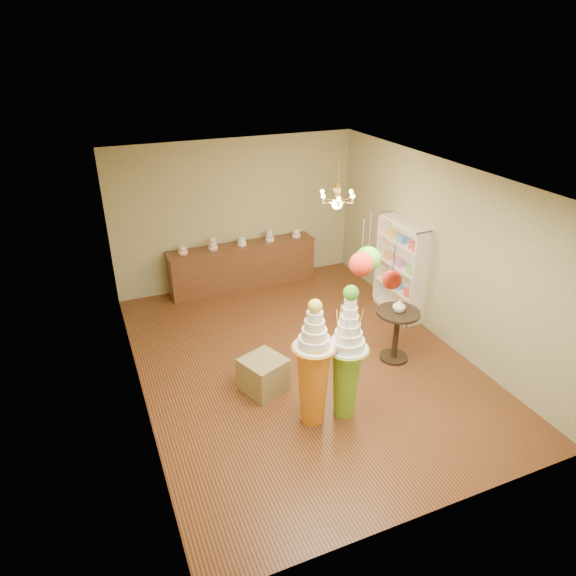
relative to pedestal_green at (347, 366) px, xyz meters
name	(u,v)px	position (x,y,z in m)	size (l,w,h in m)	color
floor	(301,360)	(-0.02, 1.40, -0.79)	(6.50, 6.50, 0.00)	brown
ceiling	(304,177)	(-0.02, 1.40, 2.21)	(6.50, 6.50, 0.00)	silver
wall_back	(237,214)	(-0.02, 4.65, 0.71)	(5.00, 0.04, 3.00)	tan
wall_front	(440,408)	(-0.02, -1.85, 0.71)	(5.00, 0.04, 3.00)	tan
wall_left	(130,308)	(-2.52, 1.40, 0.71)	(0.04, 6.50, 3.00)	tan
wall_right	(440,252)	(2.48, 1.40, 0.71)	(0.04, 6.50, 3.00)	tan
pedestal_green	(347,366)	(0.00, 0.00, 0.00)	(0.62, 0.62, 1.98)	#71AA25
pedestal_orange	(313,374)	(-0.46, 0.05, -0.04)	(0.64, 0.64, 1.85)	orange
burlap_riser	(264,375)	(-0.84, 0.94, -0.53)	(0.57, 0.57, 0.52)	olive
sideboard	(243,265)	(-0.02, 4.37, -0.31)	(3.04, 0.54, 1.16)	brown
shelving_unit	(400,268)	(2.31, 2.20, 0.11)	(0.33, 1.20, 1.80)	#EFE2CE
round_table	(397,328)	(1.39, 0.88, -0.23)	(0.90, 0.90, 0.87)	black
vase	(399,306)	(1.39, 0.88, 0.19)	(0.20, 0.20, 0.21)	#EFE2CE
pom_red_left	(361,264)	(-0.07, -0.31, 1.61)	(0.28, 0.28, 0.74)	#3C342B
pom_green_mid	(368,259)	(0.13, -0.12, 1.57)	(0.30, 0.30, 0.79)	#3C342B
pom_red_right	(392,280)	(-0.27, -1.20, 1.85)	(0.19, 0.19, 0.46)	#3C342B
chandelier	(337,201)	(0.99, 2.30, 1.51)	(0.70, 0.70, 0.85)	#C89246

